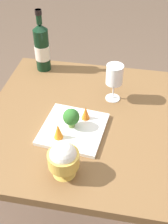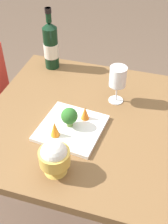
% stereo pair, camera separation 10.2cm
% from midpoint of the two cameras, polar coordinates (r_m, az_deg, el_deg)
% --- Properties ---
extents(ground_plane, '(8.00, 8.00, 0.00)m').
position_cam_midpoint_polar(ground_plane, '(1.85, -1.66, -18.56)').
color(ground_plane, brown).
extents(dining_table, '(0.86, 0.86, 0.75)m').
position_cam_midpoint_polar(dining_table, '(1.33, -2.20, -4.07)').
color(dining_table, brown).
rests_on(dining_table, ground_plane).
extents(wine_bottle, '(0.08, 0.08, 0.32)m').
position_cam_midpoint_polar(wine_bottle, '(1.53, -10.19, 12.33)').
color(wine_bottle, black).
rests_on(wine_bottle, dining_table).
extents(wine_glass, '(0.08, 0.08, 0.18)m').
position_cam_midpoint_polar(wine_glass, '(1.29, 3.74, 7.09)').
color(wine_glass, white).
rests_on(wine_glass, dining_table).
extents(rice_bowl, '(0.11, 0.11, 0.14)m').
position_cam_midpoint_polar(rice_bowl, '(1.01, -6.96, -9.28)').
color(rice_bowl, gold).
rests_on(rice_bowl, dining_table).
extents(serving_plate, '(0.27, 0.27, 0.02)m').
position_cam_midpoint_polar(serving_plate, '(1.20, -4.56, -3.39)').
color(serving_plate, white).
rests_on(serving_plate, dining_table).
extents(broccoli_floret, '(0.07, 0.07, 0.09)m').
position_cam_midpoint_polar(broccoli_floret, '(1.17, -5.02, -1.14)').
color(broccoli_floret, '#729E4C').
rests_on(broccoli_floret, serving_plate).
extents(carrot_garnish_left, '(0.04, 0.04, 0.06)m').
position_cam_midpoint_polar(carrot_garnish_left, '(1.21, -2.08, -0.26)').
color(carrot_garnish_left, orange).
rests_on(carrot_garnish_left, serving_plate).
extents(carrot_garnish_right, '(0.04, 0.04, 0.07)m').
position_cam_midpoint_polar(carrot_garnish_right, '(1.14, -7.66, -3.83)').
color(carrot_garnish_right, orange).
rests_on(carrot_garnish_right, serving_plate).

